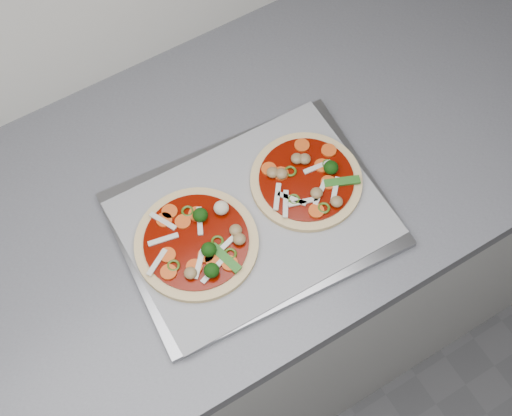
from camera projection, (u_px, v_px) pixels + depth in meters
base_cabinet at (470, 156)px, 1.74m from camera, size 3.60×0.60×0.86m
baking_tray at (253, 220)px, 1.13m from camera, size 0.44×0.34×0.01m
parchment at (253, 218)px, 1.12m from camera, size 0.40×0.29×0.00m
pizza_left at (198, 243)px, 1.09m from camera, size 0.23×0.23×0.03m
pizza_right at (307, 180)px, 1.14m from camera, size 0.23×0.23×0.03m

